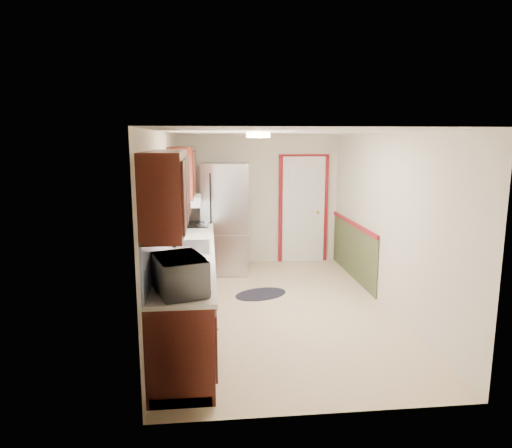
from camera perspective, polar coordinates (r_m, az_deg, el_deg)
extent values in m
cube|color=beige|center=(6.45, 2.77, -10.46)|extent=(3.20, 5.20, 0.12)
cube|color=white|center=(6.02, 2.97, 11.39)|extent=(3.20, 5.20, 0.12)
cube|color=beige|center=(8.57, 0.31, 3.08)|extent=(3.20, 0.10, 2.40)
cube|color=beige|center=(3.74, 8.77, -6.77)|extent=(3.20, 0.10, 2.40)
cube|color=beige|center=(6.08, -11.25, -0.18)|extent=(0.10, 5.20, 2.40)
cube|color=beige|center=(6.52, 16.01, 0.33)|extent=(0.10, 5.20, 2.40)
cube|color=#3D140D|center=(5.95, -8.35, -7.77)|extent=(0.60, 4.00, 0.90)
cube|color=silver|center=(5.82, -8.32, -3.37)|extent=(0.63, 4.00, 0.04)
cube|color=#5D83E3|center=(5.78, -11.40, -0.57)|extent=(0.02, 4.00, 0.55)
cube|color=#3D140D|center=(4.39, -11.12, 4.06)|extent=(0.35, 1.40, 0.75)
cube|color=#3D140D|center=(7.08, -9.21, 6.47)|extent=(0.35, 1.20, 0.75)
cube|color=white|center=(5.82, -11.42, 3.53)|extent=(0.02, 1.00, 0.90)
cube|color=#BE4C23|center=(5.78, -11.10, 6.99)|extent=(0.05, 1.12, 0.24)
cube|color=#B7B7BC|center=(5.91, -8.34, -2.90)|extent=(0.52, 0.82, 0.02)
cube|color=white|center=(7.17, -8.69, 2.92)|extent=(0.45, 0.60, 0.15)
cube|color=maroon|center=(8.70, 5.91, 1.80)|extent=(0.94, 0.05, 2.08)
cube|color=white|center=(8.68, 5.94, 1.78)|extent=(0.80, 0.04, 2.00)
cube|color=#414B2A|center=(7.91, 12.03, -3.31)|extent=(0.02, 2.30, 0.90)
cube|color=maroon|center=(7.81, 12.07, 0.04)|extent=(0.04, 2.30, 0.06)
cylinder|color=#FFD88C|center=(5.79, 0.29, 11.05)|extent=(0.30, 0.30, 0.06)
imported|color=white|center=(4.17, -9.49, -5.77)|extent=(0.51, 0.68, 0.41)
cube|color=#B7B7BC|center=(7.97, -3.78, 0.73)|extent=(0.87, 0.82, 1.92)
cylinder|color=black|center=(7.57, -5.66, -0.55)|extent=(0.02, 0.02, 1.34)
ellipsoid|color=black|center=(6.98, 0.61, -8.75)|extent=(0.96, 0.81, 0.01)
cube|color=black|center=(7.48, -7.86, -0.05)|extent=(0.48, 0.57, 0.02)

